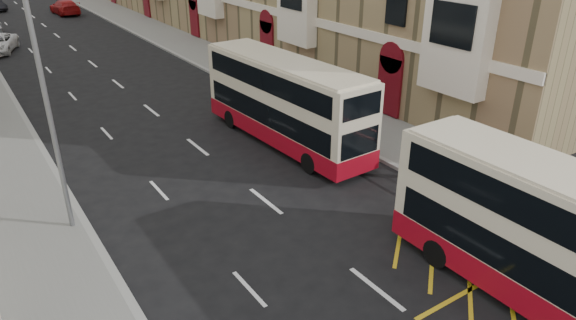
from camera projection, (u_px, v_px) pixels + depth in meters
pavement_right at (217, 59)px, 38.07m from camera, size 4.00×120.00×0.15m
kerb_right at (192, 63)px, 37.07m from camera, size 0.25×120.00×0.15m
kerb_left at (9, 91)px, 31.03m from camera, size 0.25×120.00×0.15m
road_markings at (59, 37)px, 45.37m from camera, size 10.00×110.00×0.01m
guard_railing at (473, 181)px, 18.61m from camera, size 0.06×6.56×1.01m
street_lamp_near at (48, 98)px, 15.37m from camera, size 0.93×0.18×8.00m
double_decker_front at (570, 250)px, 12.78m from camera, size 2.28×9.86×3.93m
double_decker_rear at (284, 102)px, 23.15m from camera, size 2.70×9.99×3.95m
pedestrian_mid at (553, 177)px, 18.76m from camera, size 0.96×0.90×1.57m
pedestrian_far at (458, 157)px, 20.10m from camera, size 1.10×0.79×1.73m
car_red at (65, 7)px, 56.05m from camera, size 2.50×5.48×1.55m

